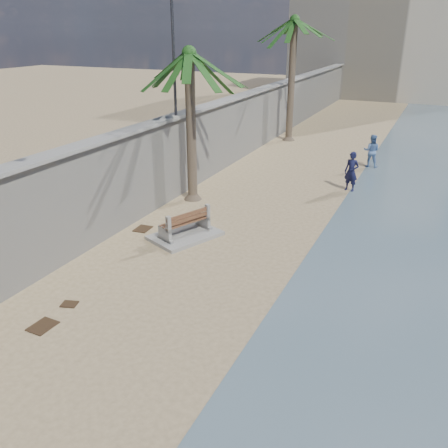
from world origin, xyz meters
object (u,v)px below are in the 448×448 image
(person_b, at_px, (372,149))
(person_a, at_px, (352,169))
(palm_mid, at_px, (189,55))
(palm_back, at_px, (295,22))
(bench_far, at_px, (185,226))

(person_b, bearing_deg, person_a, 83.87)
(palm_mid, relative_size, palm_back, 0.84)
(palm_mid, bearing_deg, person_b, 54.21)
(palm_back, bearing_deg, person_a, -57.13)
(person_a, bearing_deg, bench_far, -103.04)
(person_a, distance_m, person_b, 4.67)
(bench_far, relative_size, person_b, 1.47)
(bench_far, height_order, person_a, person_a)
(palm_mid, distance_m, person_a, 9.00)
(palm_back, relative_size, person_a, 3.97)
(palm_mid, height_order, person_a, palm_mid)
(bench_far, distance_m, palm_back, 18.54)
(bench_far, height_order, person_b, person_b)
(bench_far, height_order, palm_mid, palm_mid)
(bench_far, bearing_deg, palm_back, 94.87)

